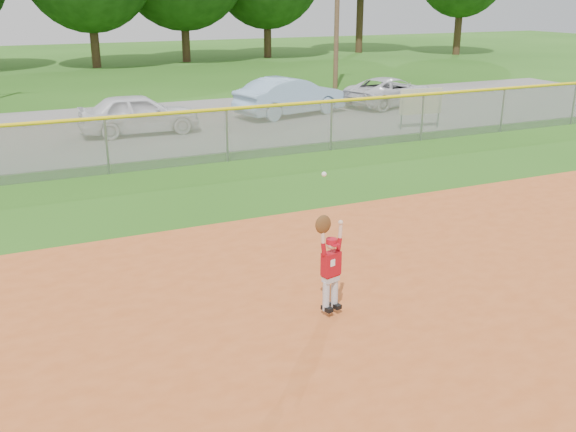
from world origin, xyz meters
The scene contains 8 objects.
ground centered at (0.00, 0.00, 0.00)m, with size 120.00×120.00×0.00m, color #275A14.
parking_strip centered at (0.00, 16.00, 0.01)m, with size 44.00×10.00×0.03m, color slate.
car_white_a centered at (-1.47, 14.79, 0.71)m, with size 1.61×4.00×1.36m, color white.
car_blue centered at (4.65, 15.83, 0.77)m, with size 1.56×4.48×1.48m, color #89ADCD.
car_white_b centered at (9.46, 16.17, 0.63)m, with size 1.99×4.31×1.20m, color silver.
sponsor_sign centered at (7.73, 11.58, 0.94)m, with size 1.59×0.29×1.43m.
outfield_fence centered at (0.00, 10.00, 0.88)m, with size 40.06×0.10×1.55m.
ballplayer centered at (-1.76, 0.52, 0.87)m, with size 0.50×0.25×2.12m.
Camera 1 is at (-5.84, -6.96, 4.52)m, focal length 40.00 mm.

